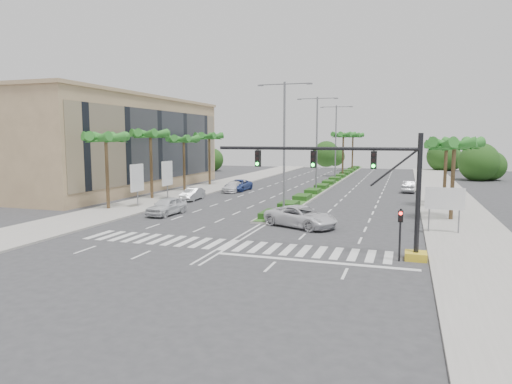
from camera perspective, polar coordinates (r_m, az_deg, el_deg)
ground at (r=29.87m, az=-3.45°, el=-6.64°), size 160.00×160.00×0.00m
footpath_right at (r=47.68m, az=23.40°, el=-2.05°), size 6.00×120.00×0.15m
footpath_left at (r=54.13m, az=-10.59°, el=-0.61°), size 6.00×120.00×0.15m
median at (r=73.10m, az=9.72°, el=1.32°), size 2.20×75.00×0.20m
median_grass at (r=73.09m, az=9.72°, el=1.41°), size 1.80×75.00×0.04m
building at (r=64.51m, az=-16.58°, el=5.67°), size 12.00×36.00×12.00m
signal_gantry at (r=27.24m, az=14.92°, el=-0.76°), size 12.60×1.20×7.20m
pedestrian_signal at (r=26.75m, az=17.59°, el=-4.05°), size 0.28×0.36×3.00m
direction_sign at (r=35.36m, az=22.52°, el=-1.01°), size 2.70×0.11×3.40m
billboard_near at (r=46.64m, az=-14.65°, el=1.68°), size 0.18×2.10×4.35m
billboard_far at (r=51.76m, az=-11.04°, el=2.26°), size 0.18×2.10×4.35m
palm_left_near at (r=45.96m, az=-18.26°, el=6.14°), size 4.57×4.68×7.55m
palm_left_mid at (r=52.61m, az=-13.06°, el=6.77°), size 4.57×4.68×7.95m
palm_left_far at (r=59.60m, az=-9.03°, el=6.28°), size 4.57×4.68×7.35m
palm_left_end at (r=66.81m, az=-5.87°, el=6.70°), size 4.57×4.68×7.75m
palm_right_near at (r=41.15m, az=23.55°, el=5.21°), size 4.57×4.68×7.05m
palm_right_far at (r=49.13m, az=22.70°, el=5.08°), size 4.57×4.68×6.75m
palm_median_a at (r=82.69m, az=10.86°, el=6.82°), size 4.57×4.68×8.05m
palm_median_b at (r=97.58m, az=12.02°, el=6.77°), size 4.57×4.68×8.05m
streetlight_near at (r=42.38m, az=3.55°, el=6.61°), size 5.10×0.25×12.00m
streetlight_mid at (r=57.99m, az=7.61°, el=6.60°), size 5.10×0.25×12.00m
streetlight_far at (r=73.77m, az=9.94°, el=6.58°), size 5.10×0.25×12.00m
car_parked_a at (r=41.97m, az=-11.11°, el=-1.74°), size 2.24×4.84×1.60m
car_parked_b at (r=51.39m, az=-7.95°, el=-0.27°), size 1.56×4.17×1.36m
car_parked_c at (r=60.11m, az=-2.22°, el=0.85°), size 2.53×5.28×1.45m
car_parked_d at (r=58.82m, az=-2.90°, el=0.65°), size 1.95×4.57×1.31m
car_crossing at (r=35.81m, az=5.64°, el=-3.07°), size 6.52×4.91×1.65m
car_right at (r=61.62m, az=18.65°, el=0.65°), size 1.99×4.60×1.47m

